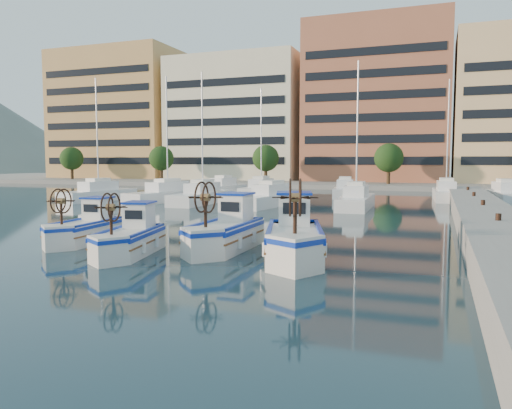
{
  "coord_description": "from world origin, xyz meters",
  "views": [
    {
      "loc": [
        10.49,
        -17.79,
        3.77
      ],
      "look_at": [
        1.58,
        6.58,
        1.5
      ],
      "focal_mm": 35.0,
      "sensor_mm": 36.0,
      "label": 1
    }
  ],
  "objects_px": {
    "fishing_boat_b": "(131,236)",
    "fishing_boat_c": "(226,230)",
    "fishing_boat_d": "(294,236)",
    "fishing_boat_a": "(86,227)"
  },
  "relations": [
    {
      "from": "fishing_boat_b",
      "to": "fishing_boat_d",
      "type": "height_order",
      "value": "fishing_boat_d"
    },
    {
      "from": "fishing_boat_b",
      "to": "fishing_boat_c",
      "type": "relative_size",
      "value": 0.9
    },
    {
      "from": "fishing_boat_a",
      "to": "fishing_boat_c",
      "type": "height_order",
      "value": "fishing_boat_c"
    },
    {
      "from": "fishing_boat_a",
      "to": "fishing_boat_b",
      "type": "xyz_separation_m",
      "value": [
        3.62,
        -1.8,
        0.0
      ]
    },
    {
      "from": "fishing_boat_a",
      "to": "fishing_boat_d",
      "type": "xyz_separation_m",
      "value": [
        10.1,
        -0.41,
        0.16
      ]
    },
    {
      "from": "fishing_boat_c",
      "to": "fishing_boat_d",
      "type": "distance_m",
      "value": 3.4
    },
    {
      "from": "fishing_boat_d",
      "to": "fishing_boat_a",
      "type": "bearing_deg",
      "value": 161.45
    },
    {
      "from": "fishing_boat_a",
      "to": "fishing_boat_b",
      "type": "distance_m",
      "value": 4.04
    },
    {
      "from": "fishing_boat_b",
      "to": "fishing_boat_c",
      "type": "bearing_deg",
      "value": 24.05
    },
    {
      "from": "fishing_boat_b",
      "to": "fishing_boat_a",
      "type": "bearing_deg",
      "value": 141.56
    }
  ]
}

